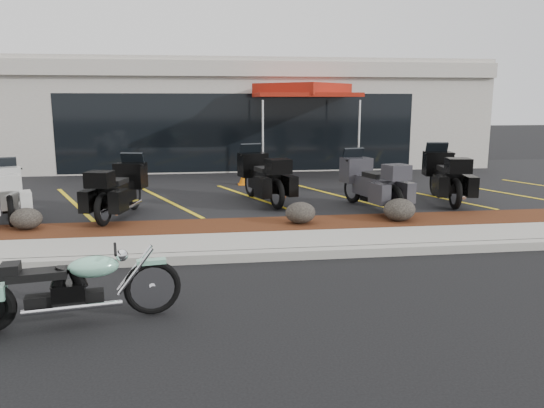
{
  "coord_description": "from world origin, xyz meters",
  "views": [
    {
      "loc": [
        -1.39,
        -7.41,
        2.58
      ],
      "look_at": [
        -0.2,
        1.2,
        0.87
      ],
      "focal_mm": 35.0,
      "sensor_mm": 36.0,
      "label": 1
    }
  ],
  "objects": [
    {
      "name": "dealership_building",
      "position": [
        0.0,
        14.47,
        2.01
      ],
      "size": [
        18.0,
        8.16,
        4.0
      ],
      "color": "#ABA59A",
      "rests_on": "ground"
    },
    {
      "name": "touring_black_rear",
      "position": [
        4.61,
        5.36,
        0.84
      ],
      "size": [
        1.31,
        2.5,
        1.39
      ],
      "primitive_type": null,
      "rotation": [
        0.0,
        0.0,
        1.4
      ],
      "color": "black",
      "rests_on": "upper_lot"
    },
    {
      "name": "traffic_cone",
      "position": [
        -0.1,
        7.88,
        0.37
      ],
      "size": [
        0.43,
        0.43,
        0.43
      ],
      "primitive_type": "cone",
      "rotation": [
        0.0,
        0.0,
        -0.34
      ],
      "color": "#D06306",
      "rests_on": "upper_lot"
    },
    {
      "name": "ground",
      "position": [
        0.0,
        0.0,
        0.0
      ],
      "size": [
        90.0,
        90.0,
        0.0
      ],
      "primitive_type": "plane",
      "color": "black",
      "rests_on": "ground"
    },
    {
      "name": "touring_black_front",
      "position": [
        -2.87,
        4.61,
        0.8
      ],
      "size": [
        1.38,
        2.37,
        1.29
      ],
      "primitive_type": null,
      "rotation": [
        0.0,
        0.0,
        1.32
      ],
      "color": "black",
      "rests_on": "upper_lot"
    },
    {
      "name": "sidewalk",
      "position": [
        0.0,
        1.6,
        0.07
      ],
      "size": [
        24.0,
        1.2,
        0.15
      ],
      "primitive_type": "cube",
      "color": "gray",
      "rests_on": "ground"
    },
    {
      "name": "popup_canopy",
      "position": [
        1.99,
        9.85,
        2.84
      ],
      "size": [
        4.07,
        4.07,
        2.96
      ],
      "rotation": [
        0.0,
        0.0,
        -0.35
      ],
      "color": "silver",
      "rests_on": "upper_lot"
    },
    {
      "name": "touring_black_mid",
      "position": [
        -0.1,
        5.85,
        0.83
      ],
      "size": [
        1.45,
        2.5,
        1.37
      ],
      "primitive_type": null,
      "rotation": [
        0.0,
        0.0,
        1.82
      ],
      "color": "black",
      "rests_on": "upper_lot"
    },
    {
      "name": "boulder_right",
      "position": [
        2.62,
        2.67,
        0.39
      ],
      "size": [
        0.65,
        0.54,
        0.46
      ],
      "primitive_type": "ellipsoid",
      "color": "black",
      "rests_on": "mulch_bed"
    },
    {
      "name": "boulder_mid",
      "position": [
        0.58,
        2.73,
        0.37
      ],
      "size": [
        0.61,
        0.51,
        0.43
      ],
      "primitive_type": "ellipsoid",
      "color": "black",
      "rests_on": "mulch_bed"
    },
    {
      "name": "boulder_left",
      "position": [
        -4.67,
        2.95,
        0.37
      ],
      "size": [
        0.58,
        0.49,
        0.41
      ],
      "primitive_type": "ellipsoid",
      "color": "black",
      "rests_on": "mulch_bed"
    },
    {
      "name": "hero_cruiser",
      "position": [
        -1.99,
        -1.18,
        0.45
      ],
      "size": [
        2.63,
        1.06,
        0.9
      ],
      "primitive_type": null,
      "rotation": [
        0.0,
        0.0,
        0.16
      ],
      "color": "#7FC5A6",
      "rests_on": "ground"
    },
    {
      "name": "curb",
      "position": [
        0.0,
        0.9,
        0.07
      ],
      "size": [
        24.0,
        0.25,
        0.15
      ],
      "primitive_type": "cube",
      "color": "gray",
      "rests_on": "ground"
    },
    {
      "name": "touring_grey",
      "position": [
        2.23,
        4.71,
        0.81
      ],
      "size": [
        1.41,
        2.43,
        1.33
      ],
      "primitive_type": null,
      "rotation": [
        0.0,
        0.0,
        1.82
      ],
      "color": "#323137",
      "rests_on": "upper_lot"
    },
    {
      "name": "upper_lot",
      "position": [
        0.0,
        8.2,
        0.07
      ],
      "size": [
        26.0,
        9.6,
        0.15
      ],
      "primitive_type": "cube",
      "color": "black",
      "rests_on": "ground"
    },
    {
      "name": "touring_white",
      "position": [
        -5.58,
        4.7,
        0.76
      ],
      "size": [
        1.47,
        2.24,
        1.22
      ],
      "primitive_type": null,
      "rotation": [
        0.0,
        0.0,
        1.92
      ],
      "color": "silver",
      "rests_on": "upper_lot"
    },
    {
      "name": "mulch_bed",
      "position": [
        0.0,
        2.8,
        0.08
      ],
      "size": [
        24.0,
        1.2,
        0.16
      ],
      "primitive_type": "cube",
      "color": "black",
      "rests_on": "ground"
    }
  ]
}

